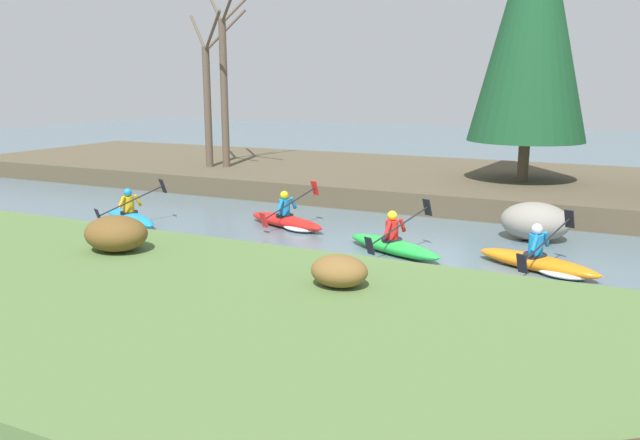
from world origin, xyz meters
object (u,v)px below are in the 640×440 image
object	(u,v)px
kayaker_middle	(394,244)
kayaker_trailing	(289,221)
boulder_midstream	(535,221)
kayaker_lead	(542,262)
kayaker_far_back	(130,216)

from	to	relation	value
kayaker_middle	kayaker_trailing	world-z (taller)	same
kayaker_trailing	boulder_midstream	distance (m)	6.39
kayaker_lead	kayaker_far_back	world-z (taller)	same
kayaker_middle	kayaker_trailing	bearing A→B (deg)	-176.10
kayaker_lead	kayaker_middle	distance (m)	3.25
kayaker_middle	boulder_midstream	world-z (taller)	kayaker_middle
kayaker_far_back	boulder_midstream	xyz separation A→B (m)	(10.43, 2.99, 0.26)
kayaker_lead	kayaker_middle	size ratio (longest dim) A/B	1.01
kayaker_trailing	kayaker_far_back	xyz separation A→B (m)	(-4.23, -1.49, 0.02)
kayaker_lead	boulder_midstream	distance (m)	2.83
kayaker_trailing	kayaker_far_back	size ratio (longest dim) A/B	1.01
kayaker_trailing	kayaker_far_back	world-z (taller)	same
kayaker_trailing	kayaker_far_back	distance (m)	4.48
kayaker_far_back	kayaker_middle	bearing A→B (deg)	25.70
boulder_midstream	kayaker_far_back	bearing A→B (deg)	-164.01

